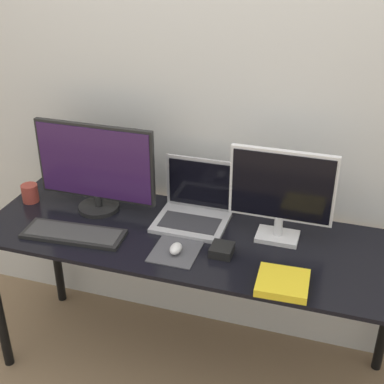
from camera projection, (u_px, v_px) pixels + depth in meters
wall_back at (217, 97)px, 2.36m from camera, size 7.00×0.05×2.50m
desk at (192, 255)px, 2.33m from camera, size 1.84×0.62×0.75m
monitor_left at (95, 168)px, 2.39m from camera, size 0.56×0.19×0.42m
monitor_right at (281, 192)px, 2.16m from camera, size 0.43×0.12×0.40m
laptop at (195, 206)px, 2.38m from camera, size 0.31×0.26×0.26m
keyboard at (74, 234)px, 2.28m from camera, size 0.45×0.19×0.02m
mousepad at (176, 251)px, 2.18m from camera, size 0.19×0.22×0.00m
mouse at (176, 249)px, 2.16m from camera, size 0.05×0.08×0.04m
book at (283, 283)px, 1.97m from camera, size 0.20×0.19×0.03m
mug at (30, 193)px, 2.54m from camera, size 0.08×0.08×0.09m
power_brick at (222, 250)px, 2.16m from camera, size 0.09×0.10×0.04m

